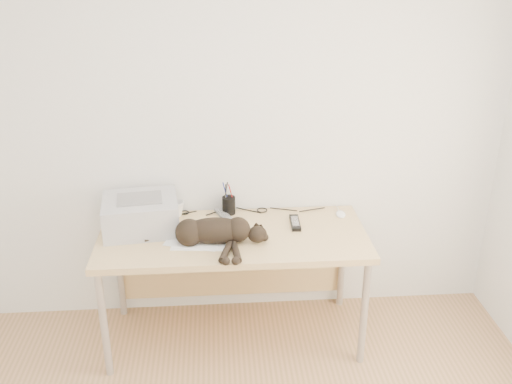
{
  "coord_description": "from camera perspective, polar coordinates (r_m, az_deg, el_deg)",
  "views": [
    {
      "loc": [
        -0.09,
        -1.62,
        2.33
      ],
      "look_at": [
        0.13,
        1.34,
        1.03
      ],
      "focal_mm": 40.0,
      "sensor_mm": 36.0,
      "label": 1
    }
  ],
  "objects": [
    {
      "name": "cable_tangle",
      "position": [
        3.68,
        -2.49,
        -1.92
      ],
      "size": [
        1.36,
        0.07,
        0.01
      ],
      "primitive_type": null,
      "color": "black",
      "rests_on": "desk"
    },
    {
      "name": "printer",
      "position": [
        3.5,
        -11.45,
        -2.16
      ],
      "size": [
        0.48,
        0.42,
        0.21
      ],
      "color": "#A8A8AD",
      "rests_on": "desk"
    },
    {
      "name": "mouse",
      "position": [
        3.68,
        8.48,
        -2.05
      ],
      "size": [
        0.07,
        0.11,
        0.03
      ],
      "primitive_type": "ellipsoid",
      "rotation": [
        0.0,
        0.0,
        -0.07
      ],
      "color": "white",
      "rests_on": "desk"
    },
    {
      "name": "remote_grey",
      "position": [
        3.63,
        -3.28,
        -2.29
      ],
      "size": [
        0.12,
        0.19,
        0.02
      ],
      "primitive_type": "cube",
      "rotation": [
        0.0,
        0.0,
        0.37
      ],
      "color": "slate",
      "rests_on": "desk"
    },
    {
      "name": "cat",
      "position": [
        3.29,
        -4.46,
        -4.04
      ],
      "size": [
        0.72,
        0.34,
        0.16
      ],
      "rotation": [
        0.0,
        0.0,
        -0.05
      ],
      "color": "black",
      "rests_on": "desk"
    },
    {
      "name": "desk",
      "position": [
        3.55,
        -2.33,
        -5.5
      ],
      "size": [
        1.6,
        0.7,
        0.74
      ],
      "color": "#E0C283",
      "rests_on": "floor"
    },
    {
      "name": "papers",
      "position": [
        3.35,
        -5.89,
        -4.83
      ],
      "size": [
        0.38,
        0.31,
        0.01
      ],
      "color": "white",
      "rests_on": "desk"
    },
    {
      "name": "wall_back",
      "position": [
        3.53,
        -2.68,
        6.57
      ],
      "size": [
        3.5,
        0.0,
        3.5
      ],
      "primitive_type": "plane",
      "rotation": [
        1.57,
        0.0,
        0.0
      ],
      "color": "silver",
      "rests_on": "floor"
    },
    {
      "name": "pen_cup",
      "position": [
        3.64,
        -2.74,
        -1.3
      ],
      "size": [
        0.08,
        0.08,
        0.21
      ],
      "color": "black",
      "rests_on": "desk"
    },
    {
      "name": "remote_black",
      "position": [
        3.53,
        3.93,
        -3.09
      ],
      "size": [
        0.06,
        0.2,
        0.02
      ],
      "primitive_type": "cube",
      "rotation": [
        0.0,
        0.0,
        -0.04
      ],
      "color": "black",
      "rests_on": "desk"
    },
    {
      "name": "mug",
      "position": [
        3.65,
        -7.99,
        -1.67
      ],
      "size": [
        0.14,
        0.14,
        0.1
      ],
      "primitive_type": "imported",
      "rotation": [
        0.0,
        0.0,
        0.37
      ],
      "color": "white",
      "rests_on": "desk"
    }
  ]
}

